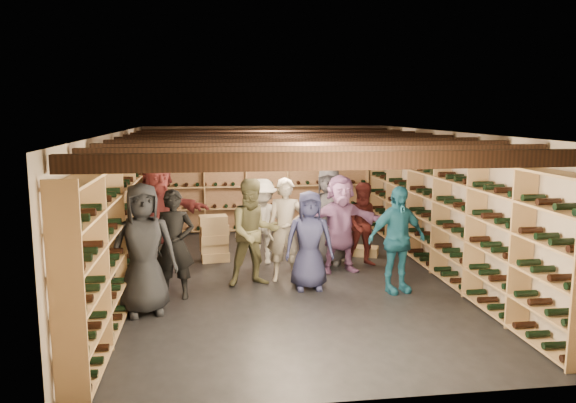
# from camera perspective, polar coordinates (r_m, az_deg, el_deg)

# --- Properties ---
(ground) EXTENTS (8.00, 8.00, 0.00)m
(ground) POSITION_cam_1_polar(r_m,az_deg,el_deg) (9.35, 0.19, -7.85)
(ground) COLOR black
(ground) RESTS_ON ground
(walls) EXTENTS (5.52, 8.02, 2.40)m
(walls) POSITION_cam_1_polar(r_m,az_deg,el_deg) (9.08, 0.19, -0.58)
(walls) COLOR tan
(walls) RESTS_ON ground
(ceiling) EXTENTS (5.50, 8.00, 0.01)m
(ceiling) POSITION_cam_1_polar(r_m,az_deg,el_deg) (8.95, 0.19, 7.01)
(ceiling) COLOR #BDB6A2
(ceiling) RESTS_ON walls
(ceiling_joists) EXTENTS (5.40, 7.12, 0.18)m
(ceiling_joists) POSITION_cam_1_polar(r_m,az_deg,el_deg) (8.96, 0.19, 6.11)
(ceiling_joists) COLOR black
(ceiling_joists) RESTS_ON ground
(wine_rack_left) EXTENTS (0.32, 7.50, 2.15)m
(wine_rack_left) POSITION_cam_1_polar(r_m,az_deg,el_deg) (9.11, -16.04, -1.71)
(wine_rack_left) COLOR #A47F50
(wine_rack_left) RESTS_ON ground
(wine_rack_right) EXTENTS (0.32, 7.50, 2.15)m
(wine_rack_right) POSITION_cam_1_polar(r_m,az_deg,el_deg) (9.79, 15.27, -0.94)
(wine_rack_right) COLOR #A47F50
(wine_rack_right) RESTS_ON ground
(wine_rack_back) EXTENTS (4.70, 0.30, 2.15)m
(wine_rack_back) POSITION_cam_1_polar(r_m,az_deg,el_deg) (12.86, -2.19, 1.74)
(wine_rack_back) COLOR #A47F50
(wine_rack_back) RESTS_ON ground
(crate_stack_left) EXTENTS (0.54, 0.39, 0.85)m
(crate_stack_left) POSITION_cam_1_polar(r_m,az_deg,el_deg) (10.42, -7.52, -3.73)
(crate_stack_left) COLOR tan
(crate_stack_left) RESTS_ON ground
(crate_stack_right) EXTENTS (0.56, 0.43, 0.51)m
(crate_stack_right) POSITION_cam_1_polar(r_m,az_deg,el_deg) (12.01, 3.05, -2.77)
(crate_stack_right) COLOR tan
(crate_stack_right) RESTS_ON ground
(crate_loose) EXTENTS (0.59, 0.50, 0.17)m
(crate_loose) POSITION_cam_1_polar(r_m,az_deg,el_deg) (10.89, 7.79, -5.02)
(crate_loose) COLOR tan
(crate_loose) RESTS_ON ground
(person_0) EXTENTS (0.98, 0.75, 1.80)m
(person_0) POSITION_cam_1_polar(r_m,az_deg,el_deg) (7.82, -14.50, -4.72)
(person_0) COLOR black
(person_0) RESTS_ON ground
(person_1) EXTENTS (0.63, 0.44, 1.62)m
(person_1) POSITION_cam_1_polar(r_m,az_deg,el_deg) (8.39, -11.45, -4.30)
(person_1) COLOR black
(person_1) RESTS_ON ground
(person_2) EXTENTS (0.93, 0.78, 1.70)m
(person_2) POSITION_cam_1_polar(r_m,az_deg,el_deg) (8.84, -3.50, -3.17)
(person_2) COLOR brown
(person_2) RESTS_ON ground
(person_4) EXTENTS (1.02, 0.60, 1.64)m
(person_4) POSITION_cam_1_polar(r_m,az_deg,el_deg) (8.66, 11.00, -3.81)
(person_4) COLOR #1A5A75
(person_4) RESTS_ON ground
(person_5) EXTENTS (1.85, 1.22, 1.91)m
(person_5) POSITION_cam_1_polar(r_m,az_deg,el_deg) (10.04, -13.03, -1.29)
(person_5) COLOR maroon
(person_5) RESTS_ON ground
(person_6) EXTENTS (0.78, 0.53, 1.54)m
(person_6) POSITION_cam_1_polar(r_m,az_deg,el_deg) (8.67, 2.17, -3.97)
(person_6) COLOR #24274B
(person_6) RESTS_ON ground
(person_7) EXTENTS (0.70, 0.54, 1.68)m
(person_7) POSITION_cam_1_polar(r_m,az_deg,el_deg) (9.04, -0.24, -2.93)
(person_7) COLOR gray
(person_7) RESTS_ON ground
(person_8) EXTENTS (0.80, 0.67, 1.50)m
(person_8) POSITION_cam_1_polar(r_m,az_deg,el_deg) (10.05, 7.81, -2.33)
(person_8) COLOR #471715
(person_8) RESTS_ON ground
(person_9) EXTENTS (1.05, 0.67, 1.54)m
(person_9) POSITION_cam_1_polar(r_m,az_deg,el_deg) (10.10, -2.61, -2.06)
(person_9) COLOR beige
(person_9) RESTS_ON ground
(person_11) EXTENTS (1.59, 0.61, 1.68)m
(person_11) POSITION_cam_1_polar(r_m,az_deg,el_deg) (9.61, 5.34, -2.27)
(person_11) COLOR #8D5B92
(person_11) RESTS_ON ground
(person_12) EXTENTS (0.99, 0.80, 1.75)m
(person_12) POSITION_cam_1_polar(r_m,az_deg,el_deg) (10.10, 4.13, -1.48)
(person_12) COLOR #323237
(person_12) RESTS_ON ground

